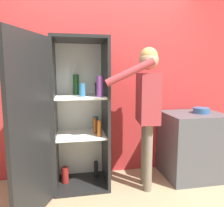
# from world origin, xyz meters

# --- Properties ---
(wall_back) EXTENTS (7.00, 0.06, 2.55)m
(wall_back) POSITION_xyz_m (0.00, 0.98, 1.27)
(wall_back) COLOR #B72D2D
(wall_back) RESTS_ON ground_plane
(refrigerator) EXTENTS (0.97, 1.17, 1.83)m
(refrigerator) POSITION_xyz_m (-0.42, 0.56, 0.91)
(refrigerator) COLOR black
(refrigerator) RESTS_ON ground_plane
(person) EXTENTS (0.69, 0.53, 1.72)m
(person) POSITION_xyz_m (0.48, 0.43, 1.11)
(person) COLOR #726656
(person) RESTS_ON ground_plane
(counter) EXTENTS (0.77, 0.65, 0.89)m
(counter) POSITION_xyz_m (1.21, 0.61, 0.44)
(counter) COLOR #4C4C51
(counter) RESTS_ON ground_plane
(bowl) EXTENTS (0.21, 0.21, 0.07)m
(bowl) POSITION_xyz_m (1.31, 0.59, 0.92)
(bowl) COLOR #335B8E
(bowl) RESTS_ON counter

